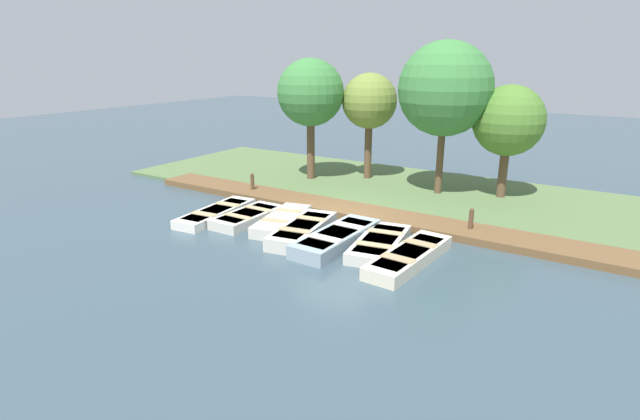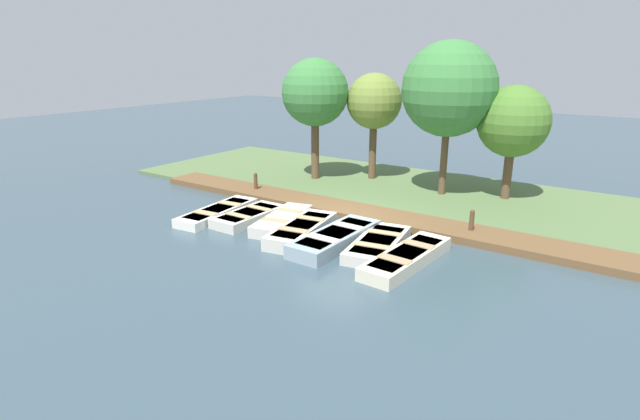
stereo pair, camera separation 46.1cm
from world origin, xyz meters
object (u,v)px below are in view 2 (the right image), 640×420
at_px(rowboat_2, 282,220).
at_px(rowboat_3, 302,230).
at_px(rowboat_0, 218,212).
at_px(rowboat_6, 407,258).
at_px(park_tree_far_left, 315,93).
at_px(rowboat_5, 378,244).
at_px(park_tree_left, 374,102).
at_px(mooring_post_near, 256,183).
at_px(rowboat_4, 336,238).
at_px(park_tree_center, 449,89).
at_px(park_tree_right, 513,122).
at_px(rowboat_1, 249,216).
at_px(mooring_post_far, 471,223).

xyz_separation_m(rowboat_2, rowboat_3, (0.47, 1.16, 0.03)).
relative_size(rowboat_0, rowboat_6, 0.97).
bearing_deg(park_tree_far_left, rowboat_3, 31.64).
distance_m(rowboat_0, rowboat_3, 3.68).
relative_size(rowboat_5, park_tree_far_left, 0.60).
distance_m(rowboat_0, park_tree_left, 8.61).
bearing_deg(mooring_post_near, rowboat_4, 62.83).
distance_m(rowboat_0, park_tree_center, 9.77).
distance_m(park_tree_left, park_tree_right, 5.89).
relative_size(rowboat_1, rowboat_2, 0.87).
xyz_separation_m(rowboat_6, park_tree_left, (-7.78, -5.34, 3.31)).
relative_size(rowboat_4, park_tree_center, 0.58).
relative_size(rowboat_0, park_tree_left, 0.74).
bearing_deg(rowboat_1, rowboat_0, -79.64).
bearing_deg(mooring_post_far, rowboat_0, -69.83).
bearing_deg(park_tree_center, park_tree_far_left, -82.97).
height_order(rowboat_6, mooring_post_near, mooring_post_near).
distance_m(mooring_post_far, park_tree_far_left, 9.47).
height_order(rowboat_1, mooring_post_far, mooring_post_far).
xyz_separation_m(rowboat_3, rowboat_4, (0.01, 1.26, 0.00)).
xyz_separation_m(rowboat_5, mooring_post_far, (-2.57, 1.89, 0.28)).
height_order(rowboat_0, rowboat_5, rowboat_5).
distance_m(park_tree_far_left, park_tree_right, 8.16).
bearing_deg(park_tree_right, park_tree_center, -71.09).
bearing_deg(rowboat_1, rowboat_2, 101.51).
bearing_deg(rowboat_6, rowboat_3, -88.12).
bearing_deg(park_tree_far_left, rowboat_1, 13.20).
distance_m(rowboat_5, mooring_post_far, 3.20).
xyz_separation_m(rowboat_5, rowboat_6, (0.49, 1.14, 0.01)).
distance_m(rowboat_5, park_tree_far_left, 9.36).
xyz_separation_m(mooring_post_near, park_tree_far_left, (-3.27, 0.67, 3.41)).
bearing_deg(rowboat_5, rowboat_4, -82.56).
xyz_separation_m(rowboat_2, rowboat_4, (0.49, 2.42, 0.03)).
height_order(park_tree_left, park_tree_center, park_tree_center).
height_order(rowboat_2, park_tree_center, park_tree_center).
xyz_separation_m(mooring_post_near, mooring_post_far, (0.00, 8.88, 0.00)).
height_order(rowboat_0, rowboat_1, rowboat_1).
bearing_deg(rowboat_1, park_tree_right, 138.49).
distance_m(mooring_post_near, park_tree_right, 10.22).
distance_m(rowboat_1, rowboat_3, 2.43).
bearing_deg(park_tree_far_left, rowboat_5, 47.23).
distance_m(rowboat_5, park_tree_left, 9.05).
bearing_deg(rowboat_6, mooring_post_near, -106.88).
relative_size(rowboat_1, park_tree_right, 0.61).
relative_size(mooring_post_near, park_tree_right, 0.21).
distance_m(rowboat_0, park_tree_right, 11.38).
bearing_deg(rowboat_4, rowboat_3, -89.65).
xyz_separation_m(rowboat_2, rowboat_6, (0.59, 4.79, -0.00)).
distance_m(park_tree_far_left, park_tree_left, 2.59).
bearing_deg(park_tree_far_left, mooring_post_near, -11.60).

